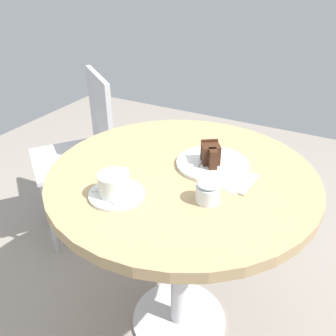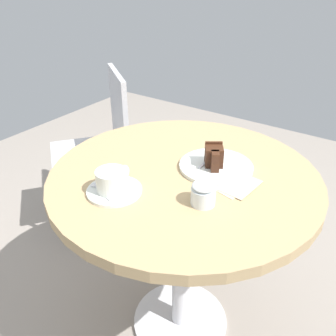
{
  "view_description": "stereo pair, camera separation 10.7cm",
  "coord_description": "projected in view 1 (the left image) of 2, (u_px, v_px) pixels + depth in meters",
  "views": [
    {
      "loc": [
        -0.88,
        -0.42,
        1.31
      ],
      "look_at": [
        -0.06,
        0.02,
        0.77
      ],
      "focal_mm": 38.0,
      "sensor_mm": 36.0,
      "label": 1
    },
    {
      "loc": [
        -0.83,
        -0.51,
        1.31
      ],
      "look_at": [
        -0.06,
        0.02,
        0.77
      ],
      "focal_mm": 38.0,
      "sensor_mm": 36.0,
      "label": 2
    }
  ],
  "objects": [
    {
      "name": "ground_plane",
      "position": [
        179.0,
        321.0,
        1.51
      ],
      "size": [
        4.4,
        4.4,
        0.01
      ],
      "primitive_type": "cube",
      "color": "gray",
      "rests_on": "ground"
    },
    {
      "name": "teaspoon",
      "position": [
        101.0,
        194.0,
        1.01
      ],
      "size": [
        0.05,
        0.11,
        0.0
      ],
      "rotation": [
        0.0,
        0.0,
        1.25
      ],
      "color": "silver",
      "rests_on": "saucer"
    },
    {
      "name": "coffee_cup",
      "position": [
        114.0,
        183.0,
        1.0
      ],
      "size": [
        0.12,
        0.09,
        0.06
      ],
      "color": "silver",
      "rests_on": "saucer"
    },
    {
      "name": "cake_plate",
      "position": [
        213.0,
        164.0,
        1.17
      ],
      "size": [
        0.24,
        0.24,
        0.01
      ],
      "color": "silver",
      "rests_on": "cafe_table"
    },
    {
      "name": "cake_slice",
      "position": [
        211.0,
        154.0,
        1.14
      ],
      "size": [
        0.09,
        0.08,
        0.07
      ],
      "rotation": [
        0.0,
        0.0,
        3.73
      ],
      "color": "#422619",
      "rests_on": "cake_plate"
    },
    {
      "name": "saucer",
      "position": [
        117.0,
        194.0,
        1.02
      ],
      "size": [
        0.16,
        0.16,
        0.01
      ],
      "color": "silver",
      "rests_on": "cafe_table"
    },
    {
      "name": "fork",
      "position": [
        207.0,
        155.0,
        1.2
      ],
      "size": [
        0.14,
        0.02,
        0.0
      ],
      "rotation": [
        0.0,
        0.0,
        0.01
      ],
      "color": "silver",
      "rests_on": "cake_plate"
    },
    {
      "name": "cafe_table",
      "position": [
        182.0,
        201.0,
        1.19
      ],
      "size": [
        0.86,
        0.86,
        0.73
      ],
      "color": "tan",
      "rests_on": "ground"
    },
    {
      "name": "napkin",
      "position": [
        230.0,
        178.0,
        1.1
      ],
      "size": [
        0.17,
        0.17,
        0.0
      ],
      "rotation": [
        0.0,
        0.0,
        4.47
      ],
      "color": "beige",
      "rests_on": "cafe_table"
    },
    {
      "name": "cafe_chair",
      "position": [
        86.0,
        143.0,
        1.81
      ],
      "size": [
        0.53,
        0.53,
        0.85
      ],
      "rotation": [
        0.0,
        0.0,
        4.06
      ],
      "color": "#BCBCC1",
      "rests_on": "ground"
    },
    {
      "name": "sugar_pot",
      "position": [
        208.0,
        191.0,
        0.98
      ],
      "size": [
        0.07,
        0.07,
        0.07
      ],
      "color": "silver",
      "rests_on": "cafe_table"
    }
  ]
}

